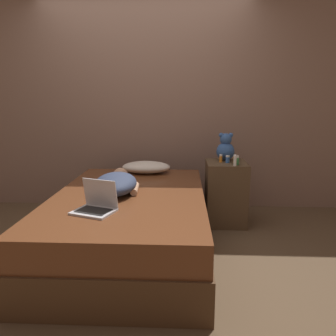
% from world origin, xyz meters
% --- Properties ---
extents(ground_plane, '(12.00, 12.00, 0.00)m').
position_xyz_m(ground_plane, '(0.00, 0.00, 0.00)').
color(ground_plane, brown).
extents(wall_back, '(8.00, 0.06, 2.60)m').
position_xyz_m(wall_back, '(0.00, 1.31, 1.30)').
color(wall_back, '#846656').
rests_on(wall_back, ground_plane).
extents(bed, '(1.33, 2.07, 0.53)m').
position_xyz_m(bed, '(0.00, 0.00, 0.26)').
color(bed, '#4C331E').
rests_on(bed, ground_plane).
extents(nightstand, '(0.43, 0.47, 0.68)m').
position_xyz_m(nightstand, '(0.94, 0.72, 0.34)').
color(nightstand, brown).
rests_on(nightstand, ground_plane).
extents(pillow, '(0.54, 0.35, 0.13)m').
position_xyz_m(pillow, '(0.06, 0.83, 0.60)').
color(pillow, beige).
rests_on(pillow, bed).
extents(person_lying, '(0.41, 0.74, 0.17)m').
position_xyz_m(person_lying, '(-0.12, 0.05, 0.62)').
color(person_lying, '#2D3851').
rests_on(person_lying, bed).
extents(laptop, '(0.35, 0.31, 0.23)m').
position_xyz_m(laptop, '(-0.17, -0.47, 0.59)').
color(laptop, silver).
rests_on(laptop, bed).
extents(teddy_bear, '(0.20, 0.20, 0.30)m').
position_xyz_m(teddy_bear, '(0.94, 0.83, 0.82)').
color(teddy_bear, '#335693').
rests_on(teddy_bear, nightstand).
extents(bottle_amber, '(0.04, 0.04, 0.09)m').
position_xyz_m(bottle_amber, '(1.02, 0.68, 0.73)').
color(bottle_amber, gold).
rests_on(bottle_amber, nightstand).
extents(bottle_orange, '(0.03, 0.03, 0.09)m').
position_xyz_m(bottle_orange, '(0.88, 0.72, 0.73)').
color(bottle_orange, orange).
rests_on(bottle_orange, nightstand).
extents(bottle_blue, '(0.04, 0.04, 0.08)m').
position_xyz_m(bottle_blue, '(0.94, 0.69, 0.72)').
color(bottle_blue, '#3866B2').
rests_on(bottle_blue, nightstand).
extents(bottle_green, '(0.05, 0.05, 0.10)m').
position_xyz_m(bottle_green, '(1.02, 0.59, 0.73)').
color(bottle_green, '#3D8E4C').
rests_on(bottle_green, nightstand).
extents(bottle_white, '(0.03, 0.03, 0.11)m').
position_xyz_m(bottle_white, '(1.00, 0.52, 0.74)').
color(bottle_white, white).
rests_on(bottle_white, nightstand).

